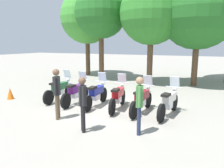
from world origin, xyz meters
TOP-DOWN VIEW (x-y plane):
  - ground_plane at (0.00, 0.00)m, footprint 80.00×80.00m
  - motorcycle_0 at (-2.48, 0.15)m, footprint 0.62×2.19m
  - motorcycle_1 at (-1.49, -0.02)m, footprint 0.62×2.19m
  - motorcycle_2 at (-0.50, 0.01)m, footprint 0.62×2.19m
  - motorcycle_3 at (0.49, -0.01)m, footprint 0.62×2.19m
  - motorcycle_4 at (1.49, -0.04)m, footprint 0.62×2.19m
  - motorcycle_5 at (2.48, 0.01)m, footprint 0.67×2.18m
  - person_0 at (1.97, -2.01)m, footprint 0.28×0.41m
  - person_1 at (0.40, -2.51)m, footprint 0.32×0.36m
  - person_2 at (-0.99, -1.93)m, footprint 0.30×0.40m
  - tree_0 at (-5.43, 7.78)m, footprint 4.24×4.24m
  - tree_1 at (-3.37, 6.20)m, footprint 3.68×3.68m
  - tree_2 at (0.27, 5.84)m, footprint 3.93×3.93m
  - tree_3 at (2.95, 6.41)m, footprint 4.64×4.64m
  - traffic_cone at (-4.79, -0.64)m, footprint 0.32×0.32m

SIDE VIEW (x-z plane):
  - ground_plane at x=0.00m, z-range 0.00..0.00m
  - traffic_cone at x=-4.79m, z-range 0.00..0.55m
  - motorcycle_0 at x=-2.48m, z-range -0.17..1.20m
  - motorcycle_1 at x=-1.49m, z-range -0.17..1.20m
  - motorcycle_2 at x=-0.50m, z-range -0.17..1.20m
  - motorcycle_3 at x=0.49m, z-range -0.17..1.20m
  - motorcycle_4 at x=1.49m, z-range -0.17..1.20m
  - motorcycle_5 at x=2.48m, z-range -0.17..1.20m
  - person_1 at x=0.40m, z-range 0.14..1.80m
  - person_0 at x=1.97m, z-range 0.14..1.84m
  - person_2 at x=-0.99m, z-range 0.16..1.93m
  - tree_2 at x=0.27m, z-range 1.23..7.65m
  - tree_3 at x=2.95m, z-range 1.10..7.95m
  - tree_0 at x=-5.43m, z-range 1.26..8.05m
  - tree_1 at x=-3.37m, z-range 1.43..8.03m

